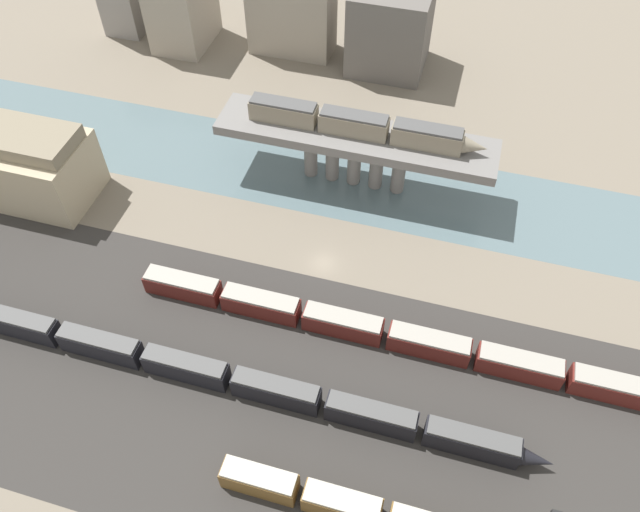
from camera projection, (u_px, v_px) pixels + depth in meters
name	position (u px, v px, depth m)	size (l,w,h in m)	color
ground_plane	(324.00, 263.00, 99.23)	(400.00, 400.00, 0.00)	#756B5B
railbed_yard	(276.00, 396.00, 84.51)	(280.00, 42.00, 0.01)	#33302D
river_water	(353.00, 181.00, 111.30)	(320.00, 19.66, 0.01)	slate
bridge	(355.00, 143.00, 104.60)	(47.05, 9.76, 10.87)	slate
train_on_bridge	(363.00, 125.00, 101.35)	(39.49, 3.17, 3.69)	gray
train_yard_mid	(195.00, 370.00, 84.83)	(93.87, 2.71, 4.01)	black
train_yard_far	(440.00, 346.00, 87.40)	(90.75, 3.07, 3.61)	#5B1E19
warehouse_building	(15.00, 162.00, 104.98)	(25.13, 13.08, 13.61)	tan
city_block_left	(181.00, 3.00, 133.09)	(10.87, 14.87, 18.34)	gray
city_block_center	(291.00, 6.00, 130.50)	(17.74, 8.79, 19.95)	gray
city_block_right	(390.00, 28.00, 127.76)	(15.71, 14.98, 17.18)	#605B56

